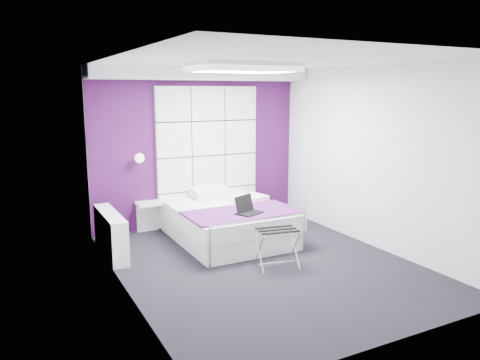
# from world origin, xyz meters

# --- Properties ---
(floor) EXTENTS (4.40, 4.40, 0.00)m
(floor) POSITION_xyz_m (0.00, 0.00, 0.00)
(floor) COLOR black
(floor) RESTS_ON ground
(ceiling) EXTENTS (4.40, 4.40, 0.00)m
(ceiling) POSITION_xyz_m (0.00, 0.00, 2.60)
(ceiling) COLOR white
(ceiling) RESTS_ON wall_back
(wall_back) EXTENTS (3.60, 0.00, 3.60)m
(wall_back) POSITION_xyz_m (0.00, 2.20, 1.30)
(wall_back) COLOR white
(wall_back) RESTS_ON floor
(wall_left) EXTENTS (0.00, 4.40, 4.40)m
(wall_left) POSITION_xyz_m (-1.80, 0.00, 1.30)
(wall_left) COLOR white
(wall_left) RESTS_ON floor
(wall_right) EXTENTS (0.00, 4.40, 4.40)m
(wall_right) POSITION_xyz_m (1.80, 0.00, 1.30)
(wall_right) COLOR white
(wall_right) RESTS_ON floor
(accent_wall) EXTENTS (3.58, 0.02, 2.58)m
(accent_wall) POSITION_xyz_m (0.00, 2.19, 1.30)
(accent_wall) COLOR #3F0F42
(accent_wall) RESTS_ON wall_back
(soffit) EXTENTS (3.58, 0.50, 0.20)m
(soffit) POSITION_xyz_m (0.00, 1.95, 2.50)
(soffit) COLOR white
(soffit) RESTS_ON wall_back
(headboard) EXTENTS (1.80, 0.08, 2.30)m
(headboard) POSITION_xyz_m (0.15, 2.14, 1.17)
(headboard) COLOR silver
(headboard) RESTS_ON wall_back
(skylight) EXTENTS (1.36, 0.86, 0.12)m
(skylight) POSITION_xyz_m (0.00, 0.60, 2.55)
(skylight) COLOR white
(skylight) RESTS_ON ceiling
(wall_lamp) EXTENTS (0.15, 0.15, 0.15)m
(wall_lamp) POSITION_xyz_m (-1.05, 2.06, 1.22)
(wall_lamp) COLOR white
(wall_lamp) RESTS_ON wall_back
(radiator) EXTENTS (0.22, 1.20, 0.60)m
(radiator) POSITION_xyz_m (-1.69, 1.30, 0.30)
(radiator) COLOR white
(radiator) RESTS_ON floor
(bed) EXTENTS (1.60, 1.93, 0.68)m
(bed) POSITION_xyz_m (0.04, 1.17, 0.29)
(bed) COLOR white
(bed) RESTS_ON floor
(nightstand) EXTENTS (0.40, 0.31, 0.04)m
(nightstand) POSITION_xyz_m (-0.92, 2.02, 0.49)
(nightstand) COLOR white
(nightstand) RESTS_ON wall_back
(luggage_rack) EXTENTS (0.51, 0.37, 0.50)m
(luggage_rack) POSITION_xyz_m (0.11, -0.14, 0.25)
(luggage_rack) COLOR silver
(luggage_rack) RESTS_ON floor
(laptop) EXTENTS (0.36, 0.26, 0.26)m
(laptop) POSITION_xyz_m (0.08, 0.60, 0.60)
(laptop) COLOR black
(laptop) RESTS_ON bed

